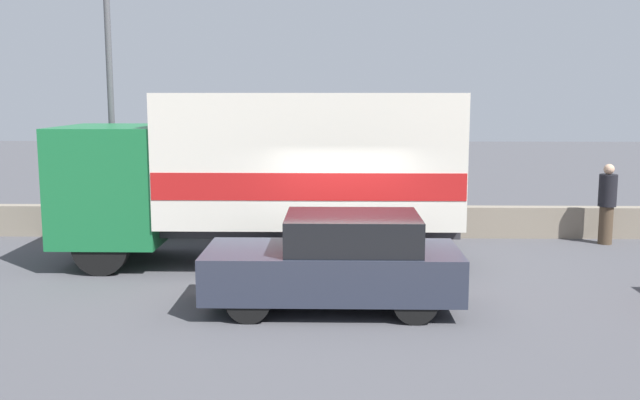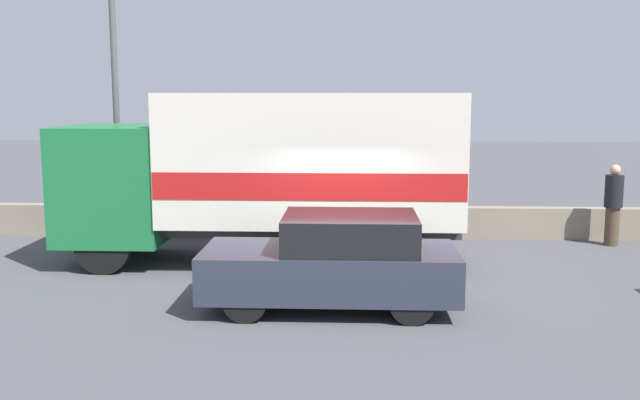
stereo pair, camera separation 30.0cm
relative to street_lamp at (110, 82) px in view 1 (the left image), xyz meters
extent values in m
plane|color=#47474C|center=(5.17, -4.56, -3.69)|extent=(80.00, 80.00, 0.00)
cube|color=gray|center=(5.17, 0.95, -3.31)|extent=(60.00, 0.35, 0.74)
cylinder|color=#4C4C51|center=(0.00, 0.00, -0.66)|extent=(0.14, 0.14, 6.04)
cube|color=#196B38|center=(0.58, -1.75, -2.05)|extent=(2.07, 2.48, 2.31)
cube|color=black|center=(-0.44, -1.75, -1.59)|extent=(0.06, 2.11, 1.02)
cube|color=#2D2D33|center=(4.54, -1.75, -2.92)|extent=(5.85, 1.41, 0.25)
cube|color=silver|center=(4.54, -1.75, -1.52)|extent=(5.85, 2.57, 2.55)
cube|color=red|center=(4.54, -1.75, -1.95)|extent=(5.82, 2.59, 0.51)
cylinder|color=black|center=(0.58, -2.82, -3.15)|extent=(1.07, 0.28, 1.07)
cylinder|color=black|center=(0.58, -0.68, -3.15)|extent=(1.07, 0.28, 1.07)
cylinder|color=black|center=(6.14, -2.82, -3.15)|extent=(1.07, 0.28, 1.07)
cylinder|color=black|center=(6.14, -0.68, -3.15)|extent=(1.07, 0.28, 1.07)
cylinder|color=black|center=(4.98, -2.82, -3.15)|extent=(1.07, 0.28, 1.07)
cylinder|color=black|center=(4.98, -0.68, -3.15)|extent=(1.07, 0.28, 1.07)
cube|color=#282D3D|center=(4.99, -4.88, -3.07)|extent=(4.05, 1.74, 0.73)
cube|color=black|center=(5.31, -4.88, -2.43)|extent=(2.11, 1.60, 0.55)
cylinder|color=black|center=(3.73, -5.63, -3.35)|extent=(0.68, 0.20, 0.68)
cylinder|color=black|center=(3.73, -4.13, -3.35)|extent=(0.68, 0.20, 0.68)
cylinder|color=black|center=(6.24, -5.63, -3.35)|extent=(0.68, 0.20, 0.68)
cylinder|color=black|center=(6.24, -4.13, -3.35)|extent=(0.68, 0.20, 0.68)
cylinder|color=#473828|center=(11.26, 0.22, -3.25)|extent=(0.31, 0.31, 0.88)
cylinder|color=black|center=(11.26, 0.22, -2.44)|extent=(0.40, 0.40, 0.73)
sphere|color=tan|center=(11.26, 0.22, -1.96)|extent=(0.24, 0.24, 0.24)
camera|label=1|loc=(5.03, -15.99, -0.25)|focal=40.00mm
camera|label=2|loc=(5.33, -15.98, -0.25)|focal=40.00mm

